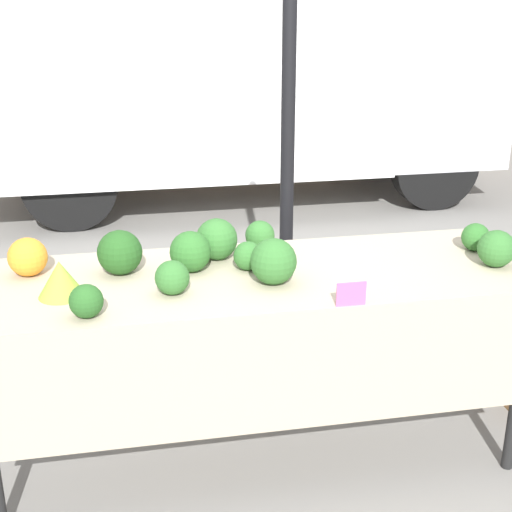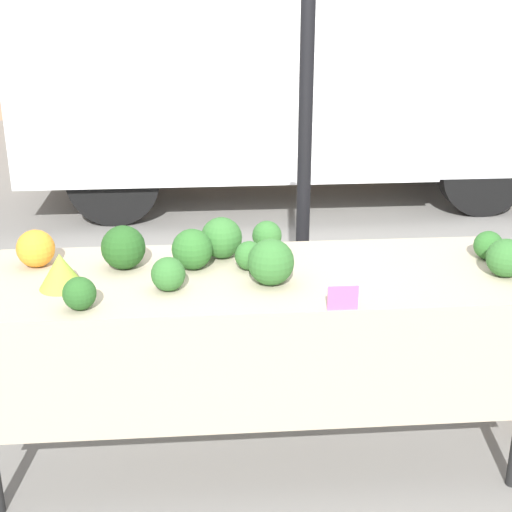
% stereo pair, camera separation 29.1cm
% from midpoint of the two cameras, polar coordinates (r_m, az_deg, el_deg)
% --- Properties ---
extents(ground_plane, '(40.00, 40.00, 0.00)m').
position_cam_midpoint_polar(ground_plane, '(3.37, 2.56, -15.33)').
color(ground_plane, gray).
extents(tent_pole, '(0.07, 0.07, 2.27)m').
position_cam_midpoint_polar(tent_pole, '(3.62, 6.21, 7.09)').
color(tent_pole, black).
rests_on(tent_pole, ground_plane).
extents(parked_truck, '(4.84, 1.80, 2.47)m').
position_cam_midpoint_polar(parked_truck, '(6.90, 2.38, 15.46)').
color(parked_truck, white).
rests_on(parked_truck, ground_plane).
extents(market_table, '(2.25, 0.76, 0.87)m').
position_cam_midpoint_polar(market_table, '(2.93, 2.96, -4.01)').
color(market_table, tan).
rests_on(market_table, ground_plane).
extents(orange_cauliflower, '(0.16, 0.16, 0.16)m').
position_cam_midpoint_polar(orange_cauliflower, '(3.09, -14.68, 0.54)').
color(orange_cauliflower, orange).
rests_on(orange_cauliflower, market_table).
extents(romanesco_head, '(0.18, 0.18, 0.14)m').
position_cam_midpoint_polar(romanesco_head, '(2.85, -12.57, -1.22)').
color(romanesco_head, '#93B238').
rests_on(romanesco_head, market_table).
extents(broccoli_head_0, '(0.12, 0.12, 0.12)m').
position_cam_midpoint_polar(broccoli_head_0, '(2.65, -10.93, -3.03)').
color(broccoli_head_0, '#285B23').
rests_on(broccoli_head_0, market_table).
extents(broccoli_head_1, '(0.13, 0.13, 0.13)m').
position_cam_midpoint_polar(broccoli_head_1, '(2.77, -4.07, -1.51)').
color(broccoli_head_1, '#336B2D').
rests_on(broccoli_head_1, market_table).
extents(broccoli_head_2, '(0.13, 0.13, 0.13)m').
position_cam_midpoint_polar(broccoli_head_2, '(3.19, 3.49, 1.60)').
color(broccoli_head_2, '#336B2D').
rests_on(broccoli_head_2, market_table).
extents(broccoli_head_3, '(0.16, 0.16, 0.16)m').
position_cam_midpoint_polar(broccoli_head_3, '(3.12, 21.92, -0.20)').
color(broccoli_head_3, '#336B2D').
rests_on(broccoli_head_3, market_table).
extents(broccoli_head_4, '(0.19, 0.19, 0.19)m').
position_cam_midpoint_polar(broccoli_head_4, '(2.82, 4.16, -0.54)').
color(broccoli_head_4, '#336B2D').
rests_on(broccoli_head_4, market_table).
extents(broccoli_head_5, '(0.12, 0.12, 0.12)m').
position_cam_midpoint_polar(broccoli_head_5, '(2.97, 2.26, -0.02)').
color(broccoli_head_5, '#336B2D').
rests_on(broccoli_head_5, market_table).
extents(broccoli_head_6, '(0.18, 0.18, 0.18)m').
position_cam_midpoint_polar(broccoli_head_6, '(3.09, -0.09, 1.42)').
color(broccoli_head_6, '#336B2D').
rests_on(broccoli_head_6, market_table).
extents(broccoli_head_7, '(0.17, 0.17, 0.17)m').
position_cam_midpoint_polar(broccoli_head_7, '(2.97, -2.34, 0.49)').
color(broccoli_head_7, '#2D6628').
rests_on(broccoli_head_7, market_table).
extents(broccoli_head_8, '(0.19, 0.19, 0.19)m').
position_cam_midpoint_polar(broccoli_head_8, '(3.00, -7.86, 0.64)').
color(broccoli_head_8, '#23511E').
rests_on(broccoli_head_8, market_table).
extents(broccoli_head_9, '(0.13, 0.13, 0.13)m').
position_cam_midpoint_polar(broccoli_head_9, '(3.29, 20.54, 0.76)').
color(broccoli_head_9, '#2D6628').
rests_on(broccoli_head_9, market_table).
extents(price_sign, '(0.11, 0.01, 0.09)m').
position_cam_midpoint_polar(price_sign, '(2.64, 10.12, -3.40)').
color(price_sign, '#F45B9E').
rests_on(price_sign, market_table).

